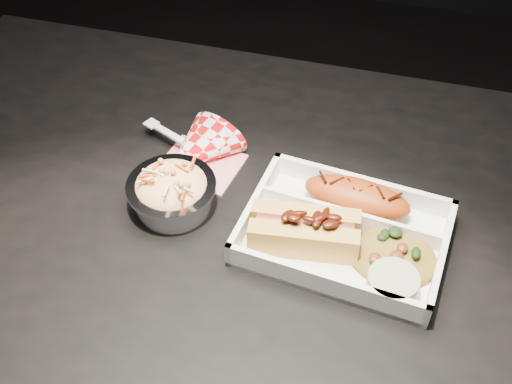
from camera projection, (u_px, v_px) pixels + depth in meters
dining_table at (254, 276)px, 0.90m from camera, size 1.20×0.80×0.75m
food_tray at (344, 236)px, 0.81m from camera, size 0.27×0.21×0.04m
fried_pastry at (357, 197)px, 0.84m from camera, size 0.15×0.07×0.04m
hotdog at (304, 229)px, 0.79m from camera, size 0.14×0.07×0.06m
fried_rice_mound at (394, 251)px, 0.78m from camera, size 0.12×0.10×0.03m
cupcake_liner at (392, 285)px, 0.75m from camera, size 0.06×0.06×0.03m
foil_coleslaw_cup at (172, 190)px, 0.84m from camera, size 0.12×0.12×0.07m
napkin_fork at (196, 151)px, 0.92m from camera, size 0.17×0.14×0.10m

